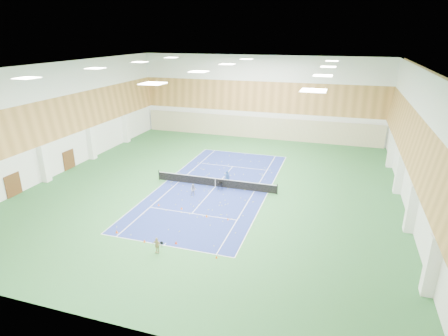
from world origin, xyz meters
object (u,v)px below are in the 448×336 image
object	(u,v)px
coach	(227,178)
ball_cart	(220,186)
child_apron	(157,245)
tennis_net	(215,182)
child_court	(193,190)

from	to	relation	value
coach	ball_cart	xyz separation A→B (m)	(-0.27, -1.41, -0.38)
child_apron	coach	bearing A→B (deg)	89.99
tennis_net	coach	bearing A→B (deg)	38.91
ball_cart	coach	bearing A→B (deg)	73.52
child_apron	ball_cart	world-z (taller)	child_apron
child_apron	ball_cart	size ratio (longest dim) A/B	1.49
child_apron	ball_cart	distance (m)	12.32
child_apron	tennis_net	bearing A→B (deg)	94.18
tennis_net	child_apron	bearing A→B (deg)	-90.17
child_court	child_apron	bearing A→B (deg)	-97.94
coach	child_court	bearing A→B (deg)	43.76
child_court	ball_cart	size ratio (longest dim) A/B	1.45
coach	tennis_net	bearing A→B (deg)	25.98
tennis_net	coach	world-z (taller)	coach
child_court	ball_cart	bearing A→B (deg)	30.85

